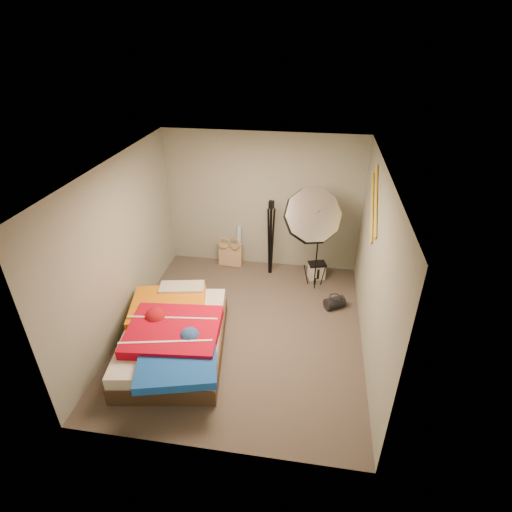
% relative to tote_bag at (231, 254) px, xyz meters
% --- Properties ---
extents(floor, '(4.00, 4.00, 0.00)m').
position_rel_tote_bag_xyz_m(floor, '(0.58, -1.84, -0.22)').
color(floor, '#52483F').
rests_on(floor, ground).
extents(ceiling, '(4.00, 4.00, 0.00)m').
position_rel_tote_bag_xyz_m(ceiling, '(0.58, -1.84, 2.28)').
color(ceiling, silver).
rests_on(ceiling, wall_back).
extents(wall_back, '(3.50, 0.00, 3.50)m').
position_rel_tote_bag_xyz_m(wall_back, '(0.58, 0.16, 1.03)').
color(wall_back, gray).
rests_on(wall_back, floor).
extents(wall_front, '(3.50, 0.00, 3.50)m').
position_rel_tote_bag_xyz_m(wall_front, '(0.58, -3.84, 1.03)').
color(wall_front, gray).
rests_on(wall_front, floor).
extents(wall_left, '(0.00, 4.00, 4.00)m').
position_rel_tote_bag_xyz_m(wall_left, '(-1.17, -1.84, 1.03)').
color(wall_left, gray).
rests_on(wall_left, floor).
extents(wall_right, '(0.00, 4.00, 4.00)m').
position_rel_tote_bag_xyz_m(wall_right, '(2.33, -1.84, 1.03)').
color(wall_right, gray).
rests_on(wall_right, floor).
extents(tote_bag, '(0.45, 0.22, 0.45)m').
position_rel_tote_bag_xyz_m(tote_bag, '(0.00, 0.00, 0.00)').
color(tote_bag, tan).
rests_on(tote_bag, floor).
extents(wrapping_roll, '(0.11, 0.23, 0.77)m').
position_rel_tote_bag_xyz_m(wrapping_roll, '(0.15, 0.06, 0.16)').
color(wrapping_roll, '#598ABC').
rests_on(wrapping_roll, floor).
extents(camera_case, '(0.33, 0.27, 0.28)m').
position_rel_tote_bag_xyz_m(camera_case, '(1.63, -0.22, -0.08)').
color(camera_case, silver).
rests_on(camera_case, floor).
extents(duffel_bag, '(0.37, 0.33, 0.19)m').
position_rel_tote_bag_xyz_m(duffel_bag, '(1.94, -1.08, -0.12)').
color(duffel_bag, black).
rests_on(duffel_bag, floor).
extents(wall_stripe_upper, '(0.02, 0.91, 0.78)m').
position_rel_tote_bag_xyz_m(wall_stripe_upper, '(2.31, -1.24, 1.73)').
color(wall_stripe_upper, gold).
rests_on(wall_stripe_upper, wall_right).
extents(wall_stripe_lower, '(0.02, 0.91, 0.78)m').
position_rel_tote_bag_xyz_m(wall_stripe_lower, '(2.31, -0.99, 1.53)').
color(wall_stripe_lower, gold).
rests_on(wall_stripe_lower, wall_right).
extents(bed, '(1.66, 2.20, 0.56)m').
position_rel_tote_bag_xyz_m(bed, '(-0.28, -2.44, 0.06)').
color(bed, '#493523').
rests_on(bed, floor).
extents(photo_umbrella, '(1.07, 0.80, 1.93)m').
position_rel_tote_bag_xyz_m(photo_umbrella, '(1.47, -0.61, 1.17)').
color(photo_umbrella, black).
rests_on(photo_umbrella, floor).
extents(camera_tripod, '(0.10, 0.10, 1.43)m').
position_rel_tote_bag_xyz_m(camera_tripod, '(0.78, -0.17, 0.60)').
color(camera_tripod, black).
rests_on(camera_tripod, floor).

